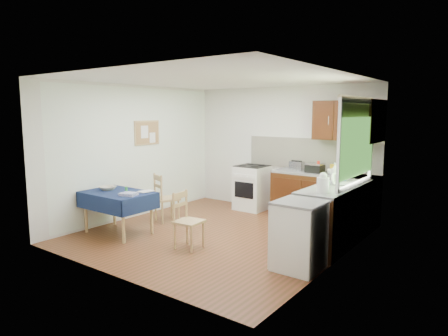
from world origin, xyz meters
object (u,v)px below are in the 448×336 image
Objects in this scene: dining_table at (118,198)px; sandwich_press at (315,168)px; chair_far at (165,196)px; toaster at (297,166)px; kettle at (323,184)px; dish_rack at (337,182)px; chair_near at (187,218)px.

sandwich_press is at bearing 47.12° from dining_table.
sandwich_press reaches higher than chair_far.
sandwich_press is at bearing 5.77° from toaster.
toaster is 0.90× the size of kettle.
dish_rack reaches higher than sandwich_press.
dish_rack is at bearing -30.74° from toaster.
dish_rack reaches higher than chair_far.
dining_table is 3.53m from sandwich_press.
chair_near is at bearing -128.99° from dish_rack.
chair_near is (1.29, -0.84, -0.03)m from chair_far.
toaster reaches higher than dish_rack.
kettle is (0.85, -1.68, 0.04)m from sandwich_press.
sandwich_press is at bearing 116.91° from kettle.
dish_rack is at bearing -44.31° from sandwich_press.
sandwich_press is (2.27, 2.67, 0.39)m from dining_table.
dish_rack reaches higher than dining_table.
toaster is (0.51, 2.55, 0.54)m from chair_near.
sandwich_press reaches higher than chair_near.
kettle is at bearing 15.08° from dining_table.
dining_table is 1.30× the size of chair_far.
toaster is 0.38m from sandwich_press.
toaster is at bearing 147.11° from dish_rack.
kettle is at bearing -68.65° from chair_near.
chair_near is at bearing -103.44° from sandwich_press.
dish_rack is (1.64, 1.62, 0.48)m from chair_near.
kettle is (0.10, -0.77, 0.10)m from dish_rack.
chair_far is 3.08m from kettle.
kettle is at bearing -45.61° from toaster.
kettle is at bearing -76.61° from dish_rack.
sandwich_press is at bearing 136.18° from dish_rack.
dining_table is at bearing -143.42° from dish_rack.
dish_rack is at bearing 27.70° from dining_table.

